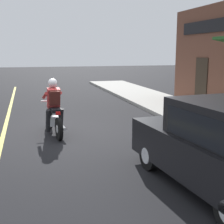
% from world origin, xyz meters
% --- Properties ---
extents(ground_plane, '(80.00, 80.00, 0.00)m').
position_xyz_m(ground_plane, '(0.00, 0.00, 0.00)').
color(ground_plane, black).
extents(sidewalk_curb, '(2.60, 22.00, 0.14)m').
position_xyz_m(sidewalk_curb, '(4.80, 3.00, 0.07)').
color(sidewalk_curb, '#9E9B93').
rests_on(sidewalk_curb, ground).
extents(lane_stripe, '(0.12, 19.80, 0.01)m').
position_xyz_m(lane_stripe, '(-1.80, 3.00, 0.00)').
color(lane_stripe, '#D1C64C').
rests_on(lane_stripe, ground).
extents(motorcycle_with_rider, '(0.61, 2.02, 1.62)m').
position_xyz_m(motorcycle_with_rider, '(-0.36, -0.03, 0.68)').
color(motorcycle_with_rider, black).
rests_on(motorcycle_with_rider, ground).
extents(car_hatchback, '(1.95, 3.90, 1.57)m').
position_xyz_m(car_hatchback, '(2.07, -4.55, 0.77)').
color(car_hatchback, black).
rests_on(car_hatchback, ground).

